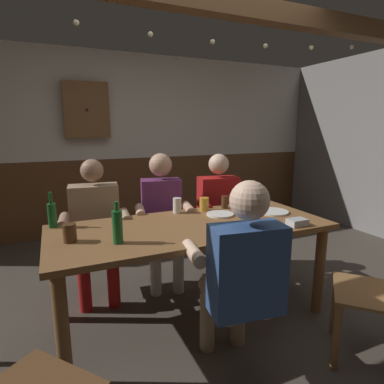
# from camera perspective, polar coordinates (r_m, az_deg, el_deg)

# --- Properties ---
(ground_plane) EXTENTS (7.31, 7.31, 0.00)m
(ground_plane) POSITION_cam_1_polar(r_m,az_deg,el_deg) (2.73, -0.39, -20.79)
(ground_plane) COLOR #423A33
(back_wall_upper) EXTENTS (6.09, 0.12, 1.41)m
(back_wall_upper) POSITION_cam_1_polar(r_m,az_deg,el_deg) (4.59, -12.72, 14.77)
(back_wall_upper) COLOR beige
(back_wall_wainscot) EXTENTS (6.09, 0.12, 1.03)m
(back_wall_wainscot) POSITION_cam_1_polar(r_m,az_deg,el_deg) (4.68, -12.06, -0.30)
(back_wall_wainscot) COLOR brown
(back_wall_wainscot) RESTS_ON ground_plane
(dining_table) EXTENTS (2.05, 0.86, 0.75)m
(dining_table) POSITION_cam_1_polar(r_m,az_deg,el_deg) (2.40, 0.06, -8.09)
(dining_table) COLOR brown
(dining_table) RESTS_ON ground_plane
(person_0) EXTENTS (0.58, 0.55, 1.20)m
(person_0) POSITION_cam_1_polar(r_m,az_deg,el_deg) (2.86, -17.02, -5.22)
(person_0) COLOR #997F60
(person_0) RESTS_ON ground_plane
(person_1) EXTENTS (0.55, 0.56, 1.23)m
(person_1) POSITION_cam_1_polar(r_m,az_deg,el_deg) (2.97, -5.35, -3.79)
(person_1) COLOR #6B2D66
(person_1) RESTS_ON ground_plane
(person_2) EXTENTS (0.57, 0.57, 1.20)m
(person_2) POSITION_cam_1_polar(r_m,az_deg,el_deg) (3.21, 5.21, -2.91)
(person_2) COLOR #AD1919
(person_2) RESTS_ON ground_plane
(person_3) EXTENTS (0.58, 0.54, 1.20)m
(person_3) POSITION_cam_1_polar(r_m,az_deg,el_deg) (1.87, 8.82, -13.99)
(person_3) COLOR #2D4C84
(person_3) RESTS_ON ground_plane
(condiment_caddy) EXTENTS (0.14, 0.10, 0.05)m
(condiment_caddy) POSITION_cam_1_polar(r_m,az_deg,el_deg) (2.46, 18.43, -5.18)
(condiment_caddy) COLOR #B2B7BC
(condiment_caddy) RESTS_ON dining_table
(plate_0) EXTENTS (0.26, 0.26, 0.01)m
(plate_0) POSITION_cam_1_polar(r_m,az_deg,el_deg) (2.77, 14.34, -3.45)
(plate_0) COLOR white
(plate_0) RESTS_ON dining_table
(plate_1) EXTENTS (0.22, 0.22, 0.01)m
(plate_1) POSITION_cam_1_polar(r_m,az_deg,el_deg) (2.62, 5.10, -4.01)
(plate_1) COLOR white
(plate_1) RESTS_ON dining_table
(bottle_0) EXTENTS (0.06, 0.06, 0.26)m
(bottle_0) POSITION_cam_1_polar(r_m,az_deg,el_deg) (2.49, -23.90, -3.73)
(bottle_0) COLOR #195923
(bottle_0) RESTS_ON dining_table
(bottle_1) EXTENTS (0.06, 0.06, 0.27)m
(bottle_1) POSITION_cam_1_polar(r_m,az_deg,el_deg) (2.02, -13.28, -6.04)
(bottle_1) COLOR #195923
(bottle_1) RESTS_ON dining_table
(pint_glass_0) EXTENTS (0.08, 0.08, 0.12)m
(pint_glass_0) POSITION_cam_1_polar(r_m,az_deg,el_deg) (2.15, -21.16, -6.90)
(pint_glass_0) COLOR #4C2D19
(pint_glass_0) RESTS_ON dining_table
(pint_glass_1) EXTENTS (0.08, 0.08, 0.11)m
(pint_glass_1) POSITION_cam_1_polar(r_m,az_deg,el_deg) (2.74, 2.21, -2.20)
(pint_glass_1) COLOR gold
(pint_glass_1) RESTS_ON dining_table
(pint_glass_2) EXTENTS (0.06, 0.06, 0.11)m
(pint_glass_2) POSITION_cam_1_polar(r_m,az_deg,el_deg) (2.83, 5.91, -1.81)
(pint_glass_2) COLOR #4C2D19
(pint_glass_2) RESTS_ON dining_table
(pint_glass_3) EXTENTS (0.08, 0.08, 0.15)m
(pint_glass_3) POSITION_cam_1_polar(r_m,az_deg,el_deg) (2.73, 8.89, -1.95)
(pint_glass_3) COLOR gold
(pint_glass_3) RESTS_ON dining_table
(pint_glass_4) EXTENTS (0.07, 0.07, 0.13)m
(pint_glass_4) POSITION_cam_1_polar(r_m,az_deg,el_deg) (2.67, -2.70, -2.43)
(pint_glass_4) COLOR white
(pint_glass_4) RESTS_ON dining_table
(wall_dart_cabinet) EXTENTS (0.56, 0.15, 0.70)m
(wall_dart_cabinet) POSITION_cam_1_polar(r_m,az_deg,el_deg) (4.39, -18.47, 13.83)
(wall_dart_cabinet) COLOR brown
(string_lights) EXTENTS (4.30, 0.04, 0.19)m
(string_lights) POSITION_cam_1_polar(r_m,az_deg,el_deg) (2.51, -1.67, 27.37)
(string_lights) COLOR #F9EAB2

